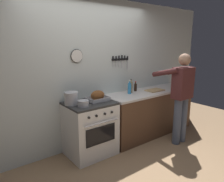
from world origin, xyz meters
name	(u,v)px	position (x,y,z in m)	size (l,w,h in m)	color
ground_plane	(141,177)	(0.00, 0.00, 0.00)	(8.00, 8.00, 0.00)	#937251
wall_back	(89,74)	(0.00, 1.35, 1.30)	(6.00, 0.13, 2.60)	silver
counter_block	(149,112)	(1.20, 0.99, 0.45)	(2.03, 0.65, 0.90)	brown
stove	(90,129)	(-0.22, 0.99, 0.45)	(0.76, 0.67, 0.90)	white
person_cook	(181,93)	(1.33, 0.36, 0.95)	(0.51, 0.63, 1.66)	#4C566B
roasting_pan	(98,96)	(-0.06, 0.99, 0.98)	(0.35, 0.26, 0.18)	#B7B7BC
stock_pot	(71,98)	(-0.50, 1.07, 1.00)	(0.22, 0.22, 0.20)	#B7B7BC
saucepan	(83,103)	(-0.41, 0.86, 0.95)	(0.17, 0.17, 0.10)	#B7B7BC
cutting_board	(155,90)	(1.28, 0.93, 0.91)	(0.36, 0.24, 0.02)	tan
bottle_vinegar	(131,87)	(0.78, 1.09, 1.01)	(0.06, 0.06, 0.26)	#997F4C
bottle_dish_soap	(130,88)	(0.70, 1.05, 1.01)	(0.07, 0.07, 0.25)	#338CCC
bottle_soy_sauce	(135,87)	(0.94, 1.14, 0.98)	(0.06, 0.06, 0.20)	black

